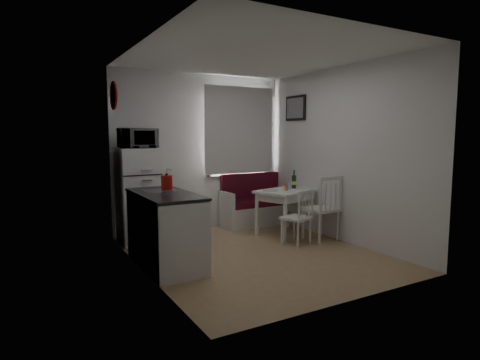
% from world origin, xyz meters
% --- Properties ---
extents(floor, '(3.00, 3.50, 0.02)m').
position_xyz_m(floor, '(0.00, 0.00, 0.00)').
color(floor, '#A88159').
rests_on(floor, ground).
extents(ceiling, '(3.00, 3.50, 0.02)m').
position_xyz_m(ceiling, '(0.00, 0.00, 2.60)').
color(ceiling, white).
rests_on(ceiling, wall_back).
extents(wall_back, '(3.00, 0.02, 2.60)m').
position_xyz_m(wall_back, '(0.00, 1.75, 1.30)').
color(wall_back, white).
rests_on(wall_back, floor).
extents(wall_front, '(3.00, 0.02, 2.60)m').
position_xyz_m(wall_front, '(0.00, -1.75, 1.30)').
color(wall_front, white).
rests_on(wall_front, floor).
extents(wall_left, '(0.02, 3.50, 2.60)m').
position_xyz_m(wall_left, '(-1.50, 0.00, 1.30)').
color(wall_left, white).
rests_on(wall_left, floor).
extents(wall_right, '(0.02, 3.50, 2.60)m').
position_xyz_m(wall_right, '(1.50, 0.00, 1.30)').
color(wall_right, white).
rests_on(wall_right, floor).
extents(window, '(1.22, 0.06, 1.47)m').
position_xyz_m(window, '(0.70, 1.72, 1.62)').
color(window, white).
rests_on(window, wall_back).
extents(curtain, '(1.35, 0.02, 1.50)m').
position_xyz_m(curtain, '(0.70, 1.65, 1.68)').
color(curtain, silver).
rests_on(curtain, wall_back).
extents(kitchen_counter, '(0.62, 1.32, 1.16)m').
position_xyz_m(kitchen_counter, '(-1.20, 0.16, 0.46)').
color(kitchen_counter, white).
rests_on(kitchen_counter, floor).
extents(wall_sign, '(0.03, 0.40, 0.40)m').
position_xyz_m(wall_sign, '(-1.47, 1.45, 2.15)').
color(wall_sign, '#193796').
rests_on(wall_sign, wall_left).
extents(picture_frame, '(0.04, 0.52, 0.42)m').
position_xyz_m(picture_frame, '(1.48, 1.10, 2.05)').
color(picture_frame, black).
rests_on(picture_frame, wall_right).
extents(bench, '(1.29, 0.49, 0.92)m').
position_xyz_m(bench, '(0.95, 1.51, 0.30)').
color(bench, white).
rests_on(bench, floor).
extents(dining_table, '(1.11, 0.92, 0.72)m').
position_xyz_m(dining_table, '(1.04, 0.72, 0.64)').
color(dining_table, white).
rests_on(dining_table, floor).
extents(chair_left, '(0.47, 0.46, 0.43)m').
position_xyz_m(chair_left, '(0.79, 0.06, 0.50)').
color(chair_left, white).
rests_on(chair_left, floor).
extents(chair_right, '(0.49, 0.47, 0.53)m').
position_xyz_m(chair_right, '(1.25, 0.04, 0.61)').
color(chair_right, white).
rests_on(chair_right, floor).
extents(fridge, '(0.56, 0.56, 1.40)m').
position_xyz_m(fridge, '(-1.18, 1.40, 0.70)').
color(fridge, white).
rests_on(fridge, floor).
extents(microwave, '(0.52, 0.35, 0.29)m').
position_xyz_m(microwave, '(-1.18, 1.35, 1.55)').
color(microwave, white).
rests_on(microwave, fridge).
extents(kettle, '(0.17, 0.17, 0.22)m').
position_xyz_m(kettle, '(-1.15, 0.22, 1.01)').
color(kettle, '#B3130E').
rests_on(kettle, kitchen_counter).
extents(wine_bottle, '(0.08, 0.08, 0.30)m').
position_xyz_m(wine_bottle, '(1.25, 0.82, 0.87)').
color(wine_bottle, '#12391B').
rests_on(wine_bottle, dining_table).
extents(drinking_glass_orange, '(0.06, 0.06, 0.10)m').
position_xyz_m(drinking_glass_orange, '(0.99, 0.67, 0.77)').
color(drinking_glass_orange, '#D35623').
rests_on(drinking_glass_orange, dining_table).
extents(drinking_glass_blue, '(0.07, 0.07, 0.11)m').
position_xyz_m(drinking_glass_blue, '(1.12, 0.77, 0.77)').
color(drinking_glass_blue, '#82A9DD').
rests_on(drinking_glass_blue, dining_table).
extents(plate, '(0.25, 0.25, 0.02)m').
position_xyz_m(plate, '(0.74, 0.74, 0.73)').
color(plate, white).
rests_on(plate, dining_table).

